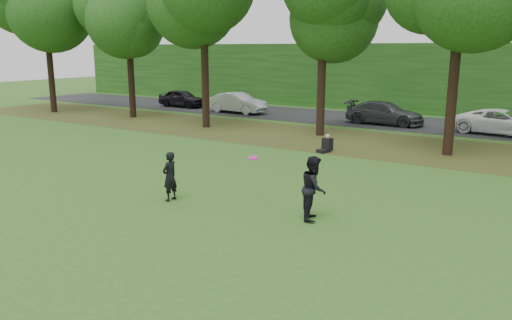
{
  "coord_description": "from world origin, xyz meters",
  "views": [
    {
      "loc": [
        8.55,
        -10.58,
        4.65
      ],
      "look_at": [
        0.51,
        1.96,
        1.3
      ],
      "focal_mm": 35.0,
      "sensor_mm": 36.0,
      "label": 1
    }
  ],
  "objects_px": {
    "frisbee": "(253,158)",
    "seated_person": "(326,145)",
    "player_left": "(170,176)",
    "player_right": "(314,188)"
  },
  "relations": [
    {
      "from": "frisbee",
      "to": "seated_person",
      "type": "height_order",
      "value": "frisbee"
    },
    {
      "from": "player_left",
      "to": "frisbee",
      "type": "bearing_deg",
      "value": 108.3
    },
    {
      "from": "player_right",
      "to": "seated_person",
      "type": "relative_size",
      "value": 2.16
    },
    {
      "from": "player_right",
      "to": "seated_person",
      "type": "distance_m",
      "value": 9.32
    },
    {
      "from": "player_left",
      "to": "frisbee",
      "type": "xyz_separation_m",
      "value": [
        2.53,
        0.84,
        0.73
      ]
    },
    {
      "from": "frisbee",
      "to": "player_right",
      "type": "bearing_deg",
      "value": -0.41
    },
    {
      "from": "player_left",
      "to": "frisbee",
      "type": "distance_m",
      "value": 2.76
    },
    {
      "from": "player_left",
      "to": "frisbee",
      "type": "height_order",
      "value": "frisbee"
    },
    {
      "from": "player_left",
      "to": "player_right",
      "type": "xyz_separation_m",
      "value": [
        4.53,
        0.83,
        0.12
      ]
    },
    {
      "from": "player_right",
      "to": "seated_person",
      "type": "xyz_separation_m",
      "value": [
        -3.58,
        8.58,
        -0.58
      ]
    }
  ]
}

